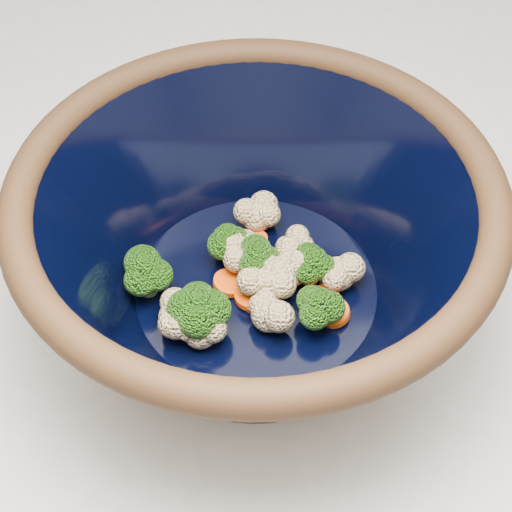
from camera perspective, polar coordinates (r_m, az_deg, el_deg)
The scene contains 3 objects.
counter at distance 1.09m, azimuth 1.04°, elevation -17.42°, with size 1.20×1.20×0.90m, color beige.
mixing_bowl at distance 0.61m, azimuth 0.00°, elevation 1.03°, with size 0.40×0.40×0.18m.
vegetable_pile at distance 0.64m, azimuth -0.43°, elevation -1.56°, with size 0.21×0.17×0.06m.
Camera 1 is at (-0.01, -0.43, 1.46)m, focal length 50.00 mm.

